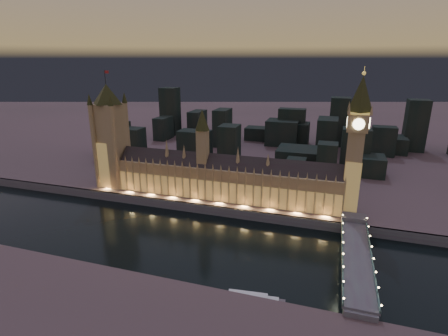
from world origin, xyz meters
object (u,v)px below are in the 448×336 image
(elizabeth_tower, at_px, (357,135))
(westminster_bridge, at_px, (356,257))
(victoria_tower, at_px, (110,131))
(river_boat, at_px, (247,299))
(palace_of_westminster, at_px, (223,178))

(elizabeth_tower, relative_size, westminster_bridge, 1.01)
(victoria_tower, distance_m, river_boat, 212.37)
(victoria_tower, height_order, westminster_bridge, victoria_tower)
(palace_of_westminster, relative_size, elizabeth_tower, 1.77)
(victoria_tower, relative_size, river_boat, 2.62)
(palace_of_westminster, xyz_separation_m, victoria_tower, (-112.30, 0.18, 35.40))
(victoria_tower, relative_size, elizabeth_tower, 0.96)
(palace_of_westminster, distance_m, river_boat, 133.00)
(palace_of_westminster, bearing_deg, elizabeth_tower, 0.10)
(palace_of_westminster, xyz_separation_m, westminster_bridge, (109.57, -65.19, -20.38))
(westminster_bridge, bearing_deg, palace_of_westminster, 149.25)
(victoria_tower, distance_m, westminster_bridge, 237.93)
(westminster_bridge, relative_size, river_boat, 2.72)
(victoria_tower, bearing_deg, westminster_bridge, -16.42)
(palace_of_westminster, height_order, elizabeth_tower, elizabeth_tower)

